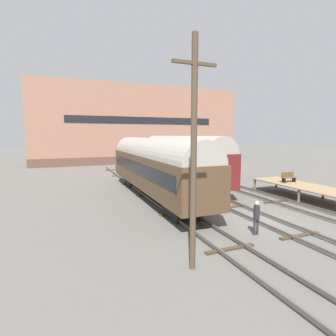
{
  "coord_description": "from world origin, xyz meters",
  "views": [
    {
      "loc": [
        -11.38,
        -12.73,
        5.32
      ],
      "look_at": [
        -2.18,
        10.27,
        2.2
      ],
      "focal_mm": 28.0,
      "sensor_mm": 36.0,
      "label": 1
    }
  ],
  "objects": [
    {
      "name": "bench",
      "position": [
        7.18,
        4.7,
        1.61
      ],
      "size": [
        1.4,
        0.4,
        0.91
      ],
      "color": "brown",
      "rests_on": "station_platform"
    },
    {
      "name": "person_worker",
      "position": [
        -1.99,
        -1.95,
        1.12
      ],
      "size": [
        0.32,
        0.32,
        1.85
      ],
      "color": "#282833",
      "rests_on": "ground"
    },
    {
      "name": "train_car_maroon",
      "position": [
        0.0,
        12.34,
        2.98
      ],
      "size": [
        2.98,
        16.65,
        5.24
      ],
      "color": "black",
      "rests_on": "ground"
    },
    {
      "name": "station_platform",
      "position": [
        7.2,
        2.3,
        1.04
      ],
      "size": [
        3.04,
        10.64,
        1.13
      ],
      "color": "#8C704C",
      "rests_on": "ground"
    },
    {
      "name": "track_right",
      "position": [
        4.36,
        0.0,
        0.14
      ],
      "size": [
        2.6,
        60.0,
        0.26
      ],
      "color": "#4C4742",
      "rests_on": "ground"
    },
    {
      "name": "train_car_brown",
      "position": [
        -4.36,
        8.19,
        2.89
      ],
      "size": [
        3.03,
        18.0,
        5.08
      ],
      "color": "black",
      "rests_on": "ground"
    },
    {
      "name": "warehouse_building",
      "position": [
        2.68,
        40.02,
        7.3
      ],
      "size": [
        39.24,
        11.36,
        14.6
      ],
      "color": "brown",
      "rests_on": "ground"
    },
    {
      "name": "track_left",
      "position": [
        -4.36,
        0.0,
        0.14
      ],
      "size": [
        2.6,
        60.0,
        0.26
      ],
      "color": "#4C4742",
      "rests_on": "ground"
    },
    {
      "name": "ground_plane",
      "position": [
        0.0,
        0.0,
        0.0
      ],
      "size": [
        200.0,
        200.0,
        0.0
      ],
      "primitive_type": "plane",
      "color": "#56544F"
    },
    {
      "name": "utility_pole",
      "position": [
        -6.78,
        -3.86,
        4.66
      ],
      "size": [
        1.8,
        0.24,
        9.0
      ],
      "color": "#473828",
      "rests_on": "ground"
    },
    {
      "name": "track_middle",
      "position": [
        0.0,
        0.0,
        0.14
      ],
      "size": [
        2.6,
        60.0,
        0.26
      ],
      "color": "#4C4742",
      "rests_on": "ground"
    }
  ]
}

